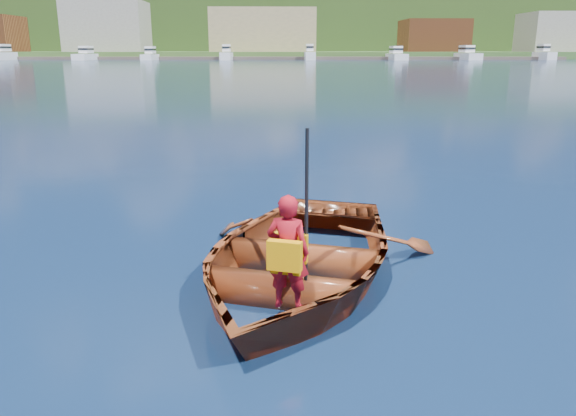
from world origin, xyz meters
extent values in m
plane|color=#0F2545|center=(0.00, 0.00, 0.00)|extent=(600.00, 600.00, 0.00)
imported|color=brown|center=(-1.18, -0.14, 0.30)|extent=(4.25, 5.09, 0.91)
imported|color=#A6101E|center=(-1.30, -1.05, 0.69)|extent=(0.50, 0.40, 1.18)
cube|color=#E99D08|center=(-1.33, -1.16, 0.70)|extent=(0.35, 0.19, 0.30)
cube|color=#E99D08|center=(-1.27, -0.93, 0.70)|extent=(0.35, 0.17, 0.30)
cube|color=#E99D08|center=(-1.30, -1.05, 0.52)|extent=(0.35, 0.30, 0.05)
cylinder|color=black|center=(-1.11, -0.95, 1.01)|extent=(0.04, 0.04, 1.81)
cube|color=#3C5D2A|center=(0.00, 190.00, 1.00)|extent=(400.00, 80.00, 2.00)
cube|color=#33521D|center=(0.00, 240.00, 11.00)|extent=(400.00, 100.00, 22.00)
cube|color=#52473F|center=(-5.56, 148.00, 0.40)|extent=(160.03, 10.20, 0.80)
cube|color=#9A958D|center=(-50.00, 165.00, 9.00)|extent=(22.00, 16.00, 14.00)
cube|color=tan|center=(-5.00, 165.00, 8.00)|extent=(30.00, 16.00, 12.00)
cube|color=brown|center=(45.00, 165.00, 6.50)|extent=(18.00, 16.00, 9.00)
cube|color=#9A958D|center=(85.00, 165.00, 7.50)|extent=(26.00, 16.00, 11.00)
cube|color=white|center=(-71.40, 143.00, 0.86)|extent=(3.44, 12.27, 2.16)
cube|color=white|center=(-71.40, 144.23, 3.06)|extent=(2.41, 5.52, 1.80)
cube|color=black|center=(-71.40, 144.23, 3.16)|extent=(2.47, 5.77, 0.50)
cube|color=white|center=(-50.02, 143.00, 0.69)|extent=(3.25, 11.60, 1.72)
cube|color=white|center=(-50.02, 144.16, 2.62)|extent=(2.27, 5.22, 1.80)
cube|color=black|center=(-50.02, 144.16, 2.72)|extent=(2.34, 5.45, 0.50)
cube|color=white|center=(-33.58, 143.00, 0.64)|extent=(2.82, 10.07, 1.61)
cube|color=white|center=(-33.58, 144.01, 2.51)|extent=(1.97, 4.53, 1.80)
cube|color=black|center=(-33.58, 144.01, 2.61)|extent=(2.03, 4.73, 0.50)
cube|color=white|center=(-14.00, 143.00, 0.85)|extent=(2.74, 9.80, 2.12)
cube|color=white|center=(-14.00, 143.98, 3.02)|extent=(1.92, 4.41, 1.80)
cube|color=black|center=(-14.00, 143.98, 3.12)|extent=(1.98, 4.61, 0.50)
cube|color=white|center=(7.40, 143.00, 0.88)|extent=(2.52, 9.00, 2.21)
cube|color=white|center=(7.40, 143.90, 3.11)|extent=(1.76, 4.05, 1.80)
cube|color=black|center=(7.40, 143.90, 3.21)|extent=(1.82, 4.23, 0.50)
cube|color=white|center=(29.86, 143.00, 0.68)|extent=(3.52, 12.55, 1.70)
cube|color=white|center=(29.86, 144.26, 2.60)|extent=(2.46, 5.65, 1.80)
cube|color=black|center=(29.86, 144.26, 2.70)|extent=(2.53, 5.90, 0.50)
cube|color=white|center=(48.37, 143.00, 0.76)|extent=(3.55, 12.69, 1.89)
cube|color=white|center=(48.37, 144.27, 2.79)|extent=(2.49, 5.71, 1.80)
cube|color=black|center=(48.37, 144.27, 2.89)|extent=(2.56, 5.97, 0.50)
cube|color=white|center=(68.33, 143.00, 0.89)|extent=(2.55, 9.09, 2.23)
cube|color=white|center=(68.33, 143.91, 3.13)|extent=(1.78, 4.09, 1.80)
cube|color=black|center=(68.33, 143.91, 3.23)|extent=(1.83, 4.27, 0.50)
cylinder|color=#382314|center=(-13.93, 233.67, 12.44)|extent=(0.80, 0.80, 3.41)
sphere|color=#20551D|center=(-13.93, 233.67, 16.98)|extent=(6.36, 6.36, 6.36)
cylinder|color=#382314|center=(-40.14, 236.50, 13.29)|extent=(0.80, 0.80, 3.99)
sphere|color=#20551D|center=(-40.14, 236.50, 18.61)|extent=(7.44, 7.44, 7.44)
cylinder|color=#382314|center=(136.67, 274.81, 20.46)|extent=(0.80, 0.80, 3.00)
sphere|color=#20551D|center=(136.67, 274.81, 24.47)|extent=(5.61, 5.61, 5.61)
cylinder|color=#382314|center=(-112.88, 260.86, 17.57)|extent=(0.80, 0.80, 2.79)
sphere|color=#20551D|center=(-112.88, 260.86, 21.29)|extent=(5.21, 5.21, 5.21)
cylinder|color=#382314|center=(121.31, 238.61, 13.00)|extent=(0.80, 0.80, 2.56)
sphere|color=#20551D|center=(121.31, 238.61, 16.42)|extent=(4.79, 4.79, 4.79)
cylinder|color=#382314|center=(135.48, 273.58, 20.47)|extent=(0.80, 0.80, 3.50)
sphere|color=#20551D|center=(135.48, 273.58, 25.13)|extent=(6.53, 6.53, 6.53)
cylinder|color=#382314|center=(67.82, 225.56, 11.09)|extent=(0.80, 0.80, 3.95)
sphere|color=#20551D|center=(67.82, 225.56, 16.36)|extent=(7.38, 7.38, 7.38)
cylinder|color=#382314|center=(-61.70, 201.69, 6.37)|extent=(0.80, 0.80, 4.06)
sphere|color=#20551D|center=(-61.70, 201.69, 11.77)|extent=(7.57, 7.57, 7.57)
cylinder|color=#382314|center=(40.17, 209.17, 7.69)|extent=(0.80, 0.80, 3.72)
sphere|color=#20551D|center=(40.17, 209.17, 12.65)|extent=(6.94, 6.94, 6.94)
cylinder|color=#382314|center=(-6.11, 220.97, 9.47)|extent=(0.80, 0.80, 2.54)
sphere|color=#20551D|center=(-6.11, 220.97, 12.86)|extent=(4.75, 4.75, 4.75)
cylinder|color=#382314|center=(55.24, 212.82, 7.85)|extent=(0.80, 0.80, 2.57)
sphere|color=#20551D|center=(55.24, 212.82, 11.28)|extent=(4.80, 4.80, 4.80)
cylinder|color=#382314|center=(-119.84, 276.43, 21.31)|extent=(0.80, 0.80, 4.04)
cylinder|color=#382314|center=(70.99, 269.31, 19.24)|extent=(0.80, 0.80, 2.75)
sphere|color=#20551D|center=(70.99, 269.31, 22.90)|extent=(5.13, 5.13, 5.13)
cylinder|color=#382314|center=(35.40, 274.58, 20.33)|extent=(0.80, 0.80, 2.83)
sphere|color=#20551D|center=(35.40, 274.58, 24.11)|extent=(5.29, 5.29, 5.29)
cylinder|color=#382314|center=(52.95, 235.04, 13.07)|extent=(0.80, 0.80, 4.11)
sphere|color=#20551D|center=(52.95, 235.04, 18.55)|extent=(7.68, 7.68, 7.68)
cylinder|color=#382314|center=(-18.97, 237.34, 13.41)|extent=(0.80, 0.80, 3.87)
sphere|color=#20551D|center=(-18.97, 237.34, 18.57)|extent=(7.23, 7.23, 7.23)
camera|label=1|loc=(-1.41, -6.28, 2.63)|focal=35.00mm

